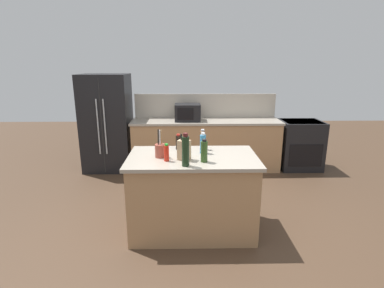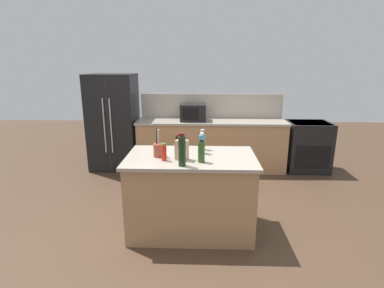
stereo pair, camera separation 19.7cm
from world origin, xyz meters
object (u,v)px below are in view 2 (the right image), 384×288
utensil_crock (159,150)px  microwave (193,112)px  refrigerator (114,122)px  knife_block (182,150)px  dish_soap_bottle (202,144)px  pepper_grinder (202,140)px  range_oven (307,146)px  wine_bottle (182,151)px  hot_sauce_bottle (164,153)px  olive_oil_bottle (201,151)px  soy_sauce_bottle (178,142)px

utensil_crock → microwave: bearing=81.7°
refrigerator → knife_block: refrigerator is taller
refrigerator → dish_soap_bottle: size_ratio=7.19×
utensil_crock → pepper_grinder: size_ratio=1.26×
range_oven → wine_bottle: (-2.19, -2.53, 0.64)m
dish_soap_bottle → refrigerator: bearing=128.3°
hot_sauce_bottle → dish_soap_bottle: dish_soap_bottle is taller
range_oven → hot_sauce_bottle: 3.41m
pepper_grinder → olive_oil_bottle: size_ratio=1.00×
soy_sauce_bottle → hot_sauce_bottle: bearing=-104.5°
knife_block → utensil_crock: utensil_crock is taller
olive_oil_bottle → range_oven: bearing=50.4°
refrigerator → hot_sauce_bottle: refrigerator is taller
pepper_grinder → olive_oil_bottle: bearing=-91.1°
pepper_grinder → wine_bottle: bearing=-108.8°
olive_oil_bottle → soy_sauce_bottle: 0.57m
refrigerator → pepper_grinder: size_ratio=7.04×
hot_sauce_bottle → pepper_grinder: pepper_grinder is taller
hot_sauce_bottle → pepper_grinder: (0.42, 0.45, 0.03)m
olive_oil_bottle → wine_bottle: size_ratio=0.72×
refrigerator → olive_oil_bottle: 2.98m
hot_sauce_bottle → wine_bottle: 0.28m
refrigerator → knife_block: (1.46, -2.37, 0.16)m
utensil_crock → wine_bottle: wine_bottle is taller
refrigerator → wine_bottle: (1.48, -2.58, 0.21)m
range_oven → soy_sauce_bottle: (-2.28, -1.91, 0.56)m
knife_block → dish_soap_bottle: size_ratio=1.17×
microwave → hot_sauce_bottle: bearing=-95.9°
refrigerator → wine_bottle: 2.98m
olive_oil_bottle → pepper_grinder: bearing=88.9°
microwave → hot_sauce_bottle: microwave is taller
range_oven → pepper_grinder: 2.81m
microwave → hot_sauce_bottle: 2.38m
refrigerator → range_oven: 3.69m
dish_soap_bottle → pepper_grinder: bearing=88.0°
wine_bottle → olive_oil_bottle: bearing=32.9°
utensil_crock → range_oven: bearing=41.9°
refrigerator → knife_block: 2.79m
olive_oil_bottle → utensil_crock: bearing=160.0°
hot_sauce_bottle → wine_bottle: size_ratio=0.55×
knife_block → hot_sauce_bottle: knife_block is taller
hot_sauce_bottle → wine_bottle: (0.21, -0.17, 0.07)m
hot_sauce_bottle → dish_soap_bottle: bearing=34.9°
knife_block → hot_sauce_bottle: (-0.19, -0.05, -0.02)m
range_oven → soy_sauce_bottle: 3.02m
refrigerator → utensil_crock: bearing=-62.4°
hot_sauce_bottle → pepper_grinder: bearing=47.2°
knife_block → wine_bottle: size_ratio=0.83×
range_oven → wine_bottle: 3.40m
dish_soap_bottle → wine_bottle: wine_bottle is taller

